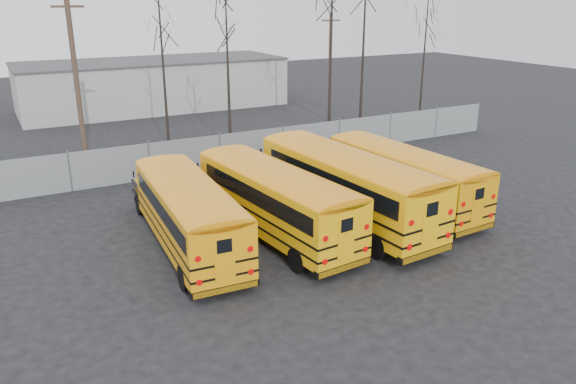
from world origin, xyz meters
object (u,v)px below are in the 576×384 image
bus_c (343,181)px  utility_pole_left (77,82)px  bus_d (401,172)px  utility_pole_right (330,67)px  bus_b (273,195)px  bus_a (187,209)px

bus_c → utility_pole_left: 16.44m
bus_c → bus_d: 3.41m
bus_c → utility_pole_right: 20.96m
bus_b → bus_c: 3.29m
bus_c → utility_pole_left: (-8.24, 13.92, 2.96)m
bus_d → utility_pole_right: (7.33, 17.56, 2.52)m
bus_a → bus_d: bus_d is taller
bus_d → bus_b: bearing=178.2°
bus_d → utility_pole_left: size_ratio=1.08×
bus_a → utility_pole_left: bearing=100.2°
bus_a → bus_c: 6.76m
bus_a → bus_d: (10.12, -0.27, 0.01)m
bus_d → utility_pole_left: 18.18m
bus_c → utility_pole_right: bearing=55.0°
bus_d → utility_pole_left: utility_pole_left is taller
utility_pole_left → utility_pole_right: (18.96, 3.95, -0.65)m
bus_d → utility_pole_right: size_ratio=1.25×
utility_pole_right → utility_pole_left: bearing=-161.0°
bus_a → utility_pole_left: size_ratio=1.08×
bus_b → bus_d: (6.67, 0.13, -0.06)m
utility_pole_left → utility_pole_right: 19.37m
utility_pole_left → bus_d: bearing=-34.7°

